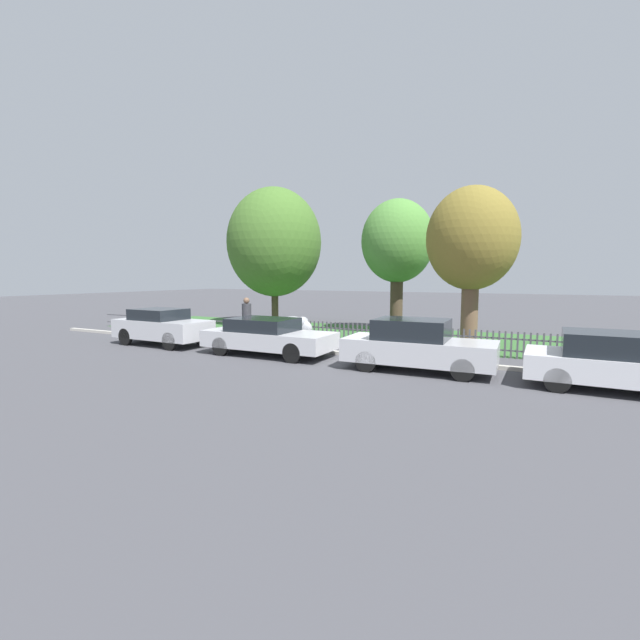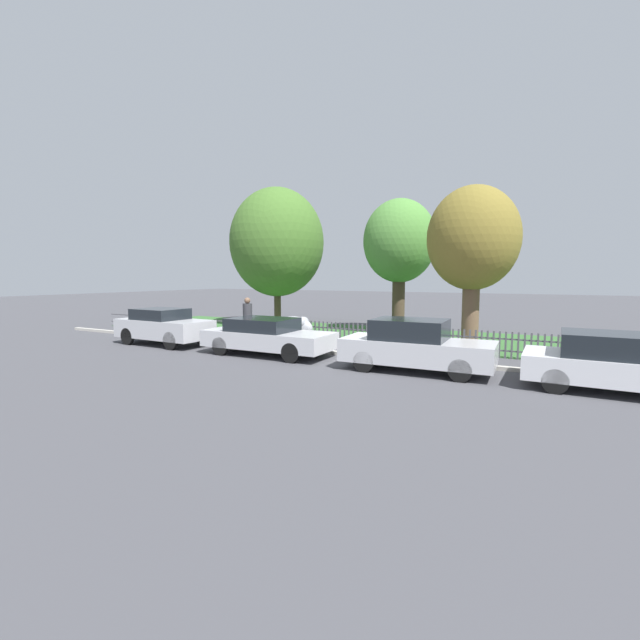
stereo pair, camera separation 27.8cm
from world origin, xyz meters
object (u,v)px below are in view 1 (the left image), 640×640
object	(u,v)px
parked_car_red_compact	(613,362)
tree_behind_motorcycle	(397,242)
parked_car_black_saloon	(267,336)
covered_motorcycle	(294,328)
tree_mid_park	(472,240)
pedestrian_near_fence	(247,318)
tree_nearest_kerb	(274,243)
parked_car_silver_hatchback	(162,326)
parked_car_navy_estate	(417,345)

from	to	relation	value
parked_car_red_compact	tree_behind_motorcycle	size ratio (longest dim) A/B	0.61
parked_car_black_saloon	covered_motorcycle	world-z (taller)	parked_car_black_saloon
parked_car_black_saloon	tree_mid_park	world-z (taller)	tree_mid_park
covered_motorcycle	pedestrian_near_fence	world-z (taller)	pedestrian_near_fence
tree_nearest_kerb	parked_car_silver_hatchback	bearing A→B (deg)	-92.21
covered_motorcycle	tree_mid_park	bearing A→B (deg)	17.54
parked_car_black_saloon	pedestrian_near_fence	size ratio (longest dim) A/B	2.46
covered_motorcycle	tree_behind_motorcycle	xyz separation A→B (m)	(2.43, 5.44, 3.60)
parked_car_black_saloon	pedestrian_near_fence	bearing A→B (deg)	140.51
parked_car_silver_hatchback	tree_mid_park	bearing A→B (deg)	24.05
parked_car_navy_estate	tree_behind_motorcycle	world-z (taller)	tree_behind_motorcycle
parked_car_red_compact	pedestrian_near_fence	size ratio (longest dim) A/B	2.09
parked_car_red_compact	tree_nearest_kerb	xyz separation A→B (m)	(-14.49, 7.68, 3.83)
parked_car_silver_hatchback	pedestrian_near_fence	size ratio (longest dim) A/B	2.16
parked_car_red_compact	pedestrian_near_fence	xyz separation A→B (m)	(-12.04, 1.86, 0.36)
tree_nearest_kerb	pedestrian_near_fence	bearing A→B (deg)	-67.20
parked_car_black_saloon	pedestrian_near_fence	xyz separation A→B (m)	(-2.18, 1.77, 0.39)
tree_nearest_kerb	tree_behind_motorcycle	xyz separation A→B (m)	(6.83, 0.10, -0.23)
parked_car_black_saloon	tree_behind_motorcycle	distance (m)	8.77
tree_mid_park	parked_car_red_compact	bearing A→B (deg)	-49.37
parked_car_silver_hatchback	pedestrian_near_fence	xyz separation A→B (m)	(2.74, 1.83, 0.31)
parked_car_navy_estate	covered_motorcycle	distance (m)	5.92
parked_car_red_compact	tree_nearest_kerb	world-z (taller)	tree_nearest_kerb
parked_car_red_compact	covered_motorcycle	world-z (taller)	parked_car_red_compact
parked_car_black_saloon	covered_motorcycle	size ratio (longest dim) A/B	2.52
parked_car_navy_estate	covered_motorcycle	world-z (taller)	parked_car_navy_estate
parked_car_red_compact	tree_nearest_kerb	size ratio (longest dim) A/B	0.52
parked_car_navy_estate	tree_nearest_kerb	xyz separation A→B (m)	(-9.82, 7.69, 3.78)
parked_car_black_saloon	parked_car_red_compact	world-z (taller)	parked_car_red_compact
tree_mid_park	parked_car_navy_estate	bearing A→B (deg)	-99.75
tree_behind_motorcycle	pedestrian_near_fence	bearing A→B (deg)	-126.53
parked_car_red_compact	tree_behind_motorcycle	world-z (taller)	tree_behind_motorcycle
covered_motorcycle	tree_nearest_kerb	xyz separation A→B (m)	(-4.39, 5.35, 3.83)
parked_car_silver_hatchback	parked_car_black_saloon	distance (m)	4.93
parked_car_red_compact	tree_mid_park	xyz separation A→B (m)	(-3.88, 4.53, 3.31)
parked_car_navy_estate	parked_car_red_compact	xyz separation A→B (m)	(4.67, 0.02, -0.05)
tree_mid_park	tree_nearest_kerb	bearing A→B (deg)	163.46
parked_car_silver_hatchback	tree_nearest_kerb	world-z (taller)	tree_nearest_kerb
parked_car_navy_estate	parked_car_red_compact	world-z (taller)	parked_car_navy_estate
parked_car_silver_hatchback	tree_mid_park	size ratio (longest dim) A/B	0.67
tree_behind_motorcycle	pedestrian_near_fence	world-z (taller)	tree_behind_motorcycle
parked_car_black_saloon	pedestrian_near_fence	world-z (taller)	pedestrian_near_fence
covered_motorcycle	pedestrian_near_fence	distance (m)	2.04
parked_car_red_compact	tree_behind_motorcycle	xyz separation A→B (m)	(-7.66, 7.77, 3.59)
tree_nearest_kerb	tree_mid_park	bearing A→B (deg)	-16.54
parked_car_navy_estate	parked_car_red_compact	size ratio (longest dim) A/B	1.10
parked_car_silver_hatchback	tree_nearest_kerb	xyz separation A→B (m)	(0.30, 7.65, 3.78)
parked_car_red_compact	tree_behind_motorcycle	distance (m)	11.49
parked_car_red_compact	tree_nearest_kerb	distance (m)	16.84
parked_car_silver_hatchback	pedestrian_near_fence	distance (m)	3.31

